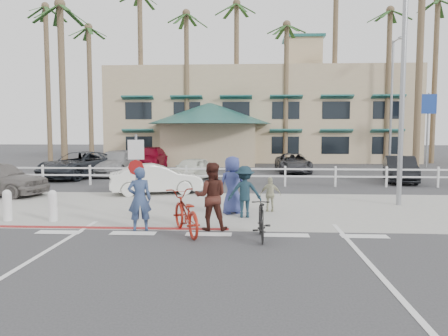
# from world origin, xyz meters

# --- Properties ---
(ground) EXTENTS (140.00, 140.00, 0.00)m
(ground) POSITION_xyz_m (0.00, 0.00, 0.00)
(ground) COLOR #333335
(bike_path) EXTENTS (12.00, 16.00, 0.01)m
(bike_path) POSITION_xyz_m (0.00, -2.00, 0.00)
(bike_path) COLOR #333335
(bike_path) RESTS_ON ground
(sidewalk_plaza) EXTENTS (22.00, 7.00, 0.01)m
(sidewalk_plaza) POSITION_xyz_m (0.00, 4.50, 0.01)
(sidewalk_plaza) COLOR gray
(sidewalk_plaza) RESTS_ON ground
(cross_street) EXTENTS (40.00, 5.00, 0.01)m
(cross_street) POSITION_xyz_m (0.00, 8.50, 0.00)
(cross_street) COLOR #333335
(cross_street) RESTS_ON ground
(parking_lot) EXTENTS (50.00, 16.00, 0.01)m
(parking_lot) POSITION_xyz_m (0.00, 18.00, 0.00)
(parking_lot) COLOR #333335
(parking_lot) RESTS_ON ground
(curb_red) EXTENTS (7.00, 0.25, 0.02)m
(curb_red) POSITION_xyz_m (-3.00, 1.20, 0.01)
(curb_red) COLOR maroon
(curb_red) RESTS_ON ground
(rail_fence) EXTENTS (29.40, 0.16, 1.00)m
(rail_fence) POSITION_xyz_m (0.50, 10.50, 0.50)
(rail_fence) COLOR silver
(rail_fence) RESTS_ON ground
(building) EXTENTS (28.00, 16.00, 11.30)m
(building) POSITION_xyz_m (2.00, 31.00, 5.65)
(building) COLOR tan
(building) RESTS_ON ground
(sign_post) EXTENTS (0.50, 0.10, 2.90)m
(sign_post) POSITION_xyz_m (-2.30, 2.20, 1.45)
(sign_post) COLOR gray
(sign_post) RESTS_ON ground
(bollard_0) EXTENTS (0.26, 0.26, 0.95)m
(bollard_0) POSITION_xyz_m (-4.80, 2.00, 0.47)
(bollard_0) COLOR silver
(bollard_0) RESTS_ON ground
(bollard_1) EXTENTS (0.26, 0.26, 0.95)m
(bollard_1) POSITION_xyz_m (-6.20, 2.00, 0.47)
(bollard_1) COLOR silver
(bollard_1) RESTS_ON ground
(streetlight_0) EXTENTS (0.60, 2.00, 9.00)m
(streetlight_0) POSITION_xyz_m (6.50, 5.50, 4.50)
(streetlight_0) COLOR gray
(streetlight_0) RESTS_ON ground
(streetlight_1) EXTENTS (0.60, 2.00, 9.50)m
(streetlight_1) POSITION_xyz_m (12.00, 24.00, 4.75)
(streetlight_1) COLOR gray
(streetlight_1) RESTS_ON ground
(info_sign) EXTENTS (1.20, 0.16, 5.60)m
(info_sign) POSITION_xyz_m (14.00, 22.00, 2.80)
(info_sign) COLOR navy
(info_sign) RESTS_ON ground
(palm_0) EXTENTS (4.00, 4.00, 15.00)m
(palm_0) POSITION_xyz_m (-16.00, 26.00, 7.50)
(palm_0) COLOR #1E4319
(palm_0) RESTS_ON ground
(palm_1) EXTENTS (4.00, 4.00, 13.00)m
(palm_1) POSITION_xyz_m (-12.00, 25.00, 6.50)
(palm_1) COLOR #1E4319
(palm_1) RESTS_ON ground
(palm_2) EXTENTS (4.00, 4.00, 16.00)m
(palm_2) POSITION_xyz_m (-8.00, 26.00, 8.00)
(palm_2) COLOR #1E4319
(palm_2) RESTS_ON ground
(palm_3) EXTENTS (4.00, 4.00, 14.00)m
(palm_3) POSITION_xyz_m (-4.00, 25.00, 7.00)
(palm_3) COLOR #1E4319
(palm_3) RESTS_ON ground
(palm_4) EXTENTS (4.00, 4.00, 15.00)m
(palm_4) POSITION_xyz_m (0.00, 26.00, 7.50)
(palm_4) COLOR #1E4319
(palm_4) RESTS_ON ground
(palm_5) EXTENTS (4.00, 4.00, 13.00)m
(palm_5) POSITION_xyz_m (4.00, 25.00, 6.50)
(palm_5) COLOR #1E4319
(palm_5) RESTS_ON ground
(palm_6) EXTENTS (4.00, 4.00, 17.00)m
(palm_6) POSITION_xyz_m (8.00, 26.00, 8.50)
(palm_6) COLOR #1E4319
(palm_6) RESTS_ON ground
(palm_7) EXTENTS (4.00, 4.00, 14.00)m
(palm_7) POSITION_xyz_m (12.00, 25.00, 7.00)
(palm_7) COLOR #1E4319
(palm_7) RESTS_ON ground
(palm_8) EXTENTS (4.00, 4.00, 15.00)m
(palm_8) POSITION_xyz_m (16.00, 26.00, 7.50)
(palm_8) COLOR #1E4319
(palm_8) RESTS_ON ground
(palm_10) EXTENTS (4.00, 4.00, 12.00)m
(palm_10) POSITION_xyz_m (-10.00, 15.00, 6.00)
(palm_10) COLOR #1E4319
(palm_10) RESTS_ON ground
(palm_11) EXTENTS (4.00, 4.00, 14.00)m
(palm_11) POSITION_xyz_m (11.00, 16.00, 7.00)
(palm_11) COLOR #1E4319
(palm_11) RESTS_ON ground
(bike_red) EXTENTS (1.54, 2.27, 1.13)m
(bike_red) POSITION_xyz_m (-0.63, 0.69, 0.56)
(bike_red) COLOR maroon
(bike_red) RESTS_ON ground
(rider_red) EXTENTS (0.72, 0.57, 1.74)m
(rider_red) POSITION_xyz_m (-1.91, 0.96, 0.87)
(rider_red) COLOR navy
(rider_red) RESTS_ON ground
(bike_black) EXTENTS (0.50, 1.62, 0.97)m
(bike_black) POSITION_xyz_m (1.35, 0.19, 0.48)
(bike_black) COLOR black
(bike_black) RESTS_ON ground
(rider_black) EXTENTS (0.94, 0.75, 1.86)m
(rider_black) POSITION_xyz_m (0.01, 1.17, 0.93)
(rider_black) COLOR #3C1B14
(rider_black) RESTS_ON ground
(pedestrian_a) EXTENTS (1.07, 0.64, 1.62)m
(pedestrian_a) POSITION_xyz_m (0.91, 2.92, 0.81)
(pedestrian_a) COLOR #142834
(pedestrian_a) RESTS_ON ground
(pedestrian_child) EXTENTS (0.70, 0.31, 1.17)m
(pedestrian_child) POSITION_xyz_m (1.76, 3.89, 0.59)
(pedestrian_child) COLOR #B2B08E
(pedestrian_child) RESTS_ON ground
(pedestrian_b) EXTENTS (1.10, 0.96, 1.89)m
(pedestrian_b) POSITION_xyz_m (0.51, 3.50, 0.94)
(pedestrian_b) COLOR navy
(pedestrian_b) RESTS_ON ground
(car_white_sedan) EXTENTS (4.12, 2.45, 1.28)m
(car_white_sedan) POSITION_xyz_m (-2.90, 7.75, 0.64)
(car_white_sedan) COLOR silver
(car_white_sedan) RESTS_ON ground
(lot_car_0) EXTENTS (4.15, 5.90, 1.49)m
(lot_car_0) POSITION_xyz_m (-8.56, 13.72, 0.75)
(lot_car_0) COLOR black
(lot_car_0) RESTS_ON ground
(lot_car_1) EXTENTS (2.34, 5.14, 1.46)m
(lot_car_1) POSITION_xyz_m (-7.01, 15.40, 0.73)
(lot_car_1) COLOR gray
(lot_car_1) RESTS_ON ground
(lot_car_2) EXTENTS (2.63, 3.93, 1.24)m
(lot_car_2) POSITION_xyz_m (-2.04, 12.82, 0.62)
(lot_car_2) COLOR silver
(lot_car_2) RESTS_ON ground
(lot_car_3) EXTENTS (2.28, 4.34, 1.36)m
(lot_car_3) POSITION_xyz_m (8.98, 12.71, 0.68)
(lot_car_3) COLOR black
(lot_car_3) RESTS_ON ground
(lot_car_4) EXTENTS (2.27, 5.19, 1.49)m
(lot_car_4) POSITION_xyz_m (-5.98, 19.82, 0.74)
(lot_car_4) COLOR maroon
(lot_car_4) RESTS_ON ground
(lot_car_5) EXTENTS (2.15, 4.44, 1.22)m
(lot_car_5) POSITION_xyz_m (3.90, 17.67, 0.61)
(lot_car_5) COLOR #303035
(lot_car_5) RESTS_ON ground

